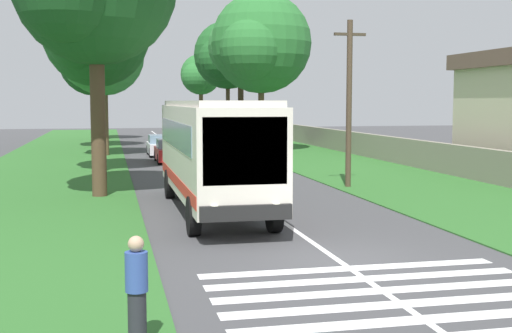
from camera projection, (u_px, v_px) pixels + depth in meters
name	position (u px, v px, depth m)	size (l,w,h in m)	color
ground	(339.00, 261.00, 15.68)	(160.00, 160.00, 0.00)	#424244
grass_verge_left	(38.00, 188.00, 28.51)	(120.00, 8.00, 0.04)	#2D6628
grass_verge_right	(397.00, 179.00, 32.01)	(120.00, 8.00, 0.04)	#2D6628
centre_line	(228.00, 184.00, 30.26)	(110.00, 0.16, 0.01)	silver
coach_bus	(213.00, 148.00, 22.47)	(11.16, 2.62, 3.73)	silver
zebra_crossing	(391.00, 297.00, 12.76)	(4.95, 6.80, 0.01)	silver
trailing_car_0	(171.00, 151.00, 40.84)	(4.30, 1.78, 1.43)	#B21E1E
trailing_car_1	(161.00, 146.00, 45.89)	(4.30, 1.78, 1.43)	silver
trailing_car_2	(198.00, 139.00, 54.14)	(4.30, 1.78, 1.43)	#145933
trailing_car_3	(191.00, 135.00, 61.25)	(4.30, 1.78, 1.43)	navy
roadside_tree_left_0	(99.00, 59.00, 63.91)	(6.20, 5.07, 10.42)	brown
roadside_tree_left_1	(92.00, 63.00, 53.77)	(6.68, 5.52, 9.63)	#4C3826
roadside_tree_left_2	(94.00, 37.00, 34.64)	(6.23, 5.47, 9.88)	#3D2D1E
roadside_tree_left_4	(101.00, 57.00, 45.12)	(6.58, 5.49, 9.50)	brown
roadside_tree_right_0	(226.00, 57.00, 65.00)	(7.84, 6.58, 11.43)	#4C3826
roadside_tree_right_1	(239.00, 48.00, 57.03)	(6.60, 5.59, 11.16)	#3D2D1E
roadside_tree_right_2	(199.00, 76.00, 76.56)	(5.76, 4.67, 9.04)	brown
roadside_tree_right_4	(259.00, 46.00, 48.65)	(8.60, 7.28, 11.51)	brown
utility_pole	(349.00, 101.00, 28.65)	(0.24, 1.40, 7.09)	#473828
roadside_wall	(417.00, 153.00, 37.52)	(70.00, 0.40, 1.53)	gray
pedestrian	(137.00, 290.00, 10.00)	(0.34, 0.34, 1.69)	#26262D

